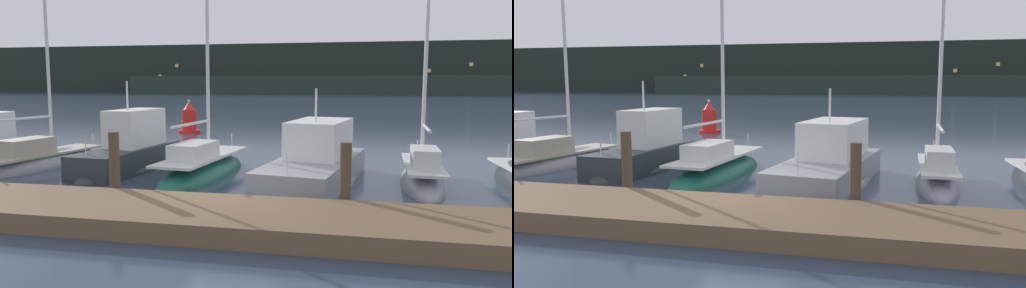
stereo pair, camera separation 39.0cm
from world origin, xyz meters
TOP-DOWN VIEW (x-y plane):
  - ground_plane at (0.00, 0.00)m, footprint 400.00×400.00m
  - dock at (0.00, -1.68)m, footprint 36.46×2.80m
  - mooring_pile_2 at (-3.03, -0.03)m, footprint 0.28×0.28m
  - mooring_pile_3 at (3.03, -0.03)m, footprint 0.28×0.28m
  - sailboat_berth_3 at (-8.49, 4.48)m, footprint 2.67×6.29m
  - motorboat_berth_4 at (-4.91, 4.51)m, footprint 2.28×5.82m
  - sailboat_berth_5 at (-1.95, 4.06)m, footprint 2.27×6.27m
  - motorboat_berth_6 at (1.93, 3.69)m, footprint 3.39×7.17m
  - sailboat_berth_7 at (5.25, 4.14)m, footprint 1.41×5.24m
  - channel_buoy at (-7.38, 17.58)m, footprint 1.40×1.40m
  - hillside_backdrop at (2.11, 116.33)m, footprint 240.00×23.00m

SIDE VIEW (x-z plane):
  - ground_plane at x=0.00m, z-range 0.00..0.00m
  - sailboat_berth_3 at x=-8.49m, z-range -3.99..4.22m
  - sailboat_berth_5 at x=-1.95m, z-range -4.26..4.54m
  - sailboat_berth_7 at x=5.25m, z-range -4.11..4.43m
  - dock at x=0.00m, z-range 0.00..0.45m
  - motorboat_berth_6 at x=1.93m, z-range -1.37..2.13m
  - motorboat_berth_4 at x=-4.91m, z-range -1.47..2.31m
  - channel_buoy at x=-7.38m, z-range -0.25..1.82m
  - mooring_pile_3 at x=3.03m, z-range 0.00..1.79m
  - mooring_pile_2 at x=-3.03m, z-range 0.00..1.91m
  - hillside_backdrop at x=2.11m, z-range -0.47..11.85m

